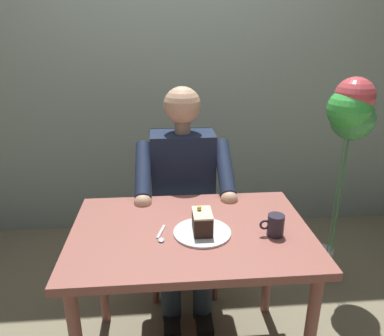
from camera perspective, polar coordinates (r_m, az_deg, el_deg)
The scene contains 9 objects.
cafe_rear_panel at distance 2.83m, azimuth -2.69°, elevation 19.54°, with size 6.40×0.12×3.00m, color #97ADA4.
dining_table at distance 1.68m, azimuth -0.19°, elevation -12.34°, with size 1.05×0.71×0.74m.
chair at distance 2.33m, azimuth -1.52°, elevation -6.48°, with size 0.42×0.42×0.90m.
seated_person at distance 2.10m, azimuth -1.30°, elevation -4.44°, with size 0.53×0.58×1.28m.
dessert_plate at distance 1.60m, azimuth 1.60°, elevation -10.00°, with size 0.25×0.25×0.01m, color white.
cake_slice at distance 1.57m, azimuth 1.61°, elevation -8.37°, with size 0.08×0.12×0.11m.
coffee_cup at distance 1.60m, azimuth 12.84°, elevation -8.63°, with size 0.11×0.07×0.09m.
dessert_spoon at distance 1.58m, azimuth -4.84°, elevation -10.52°, with size 0.04×0.14×0.01m.
balloon_display at distance 2.26m, azimuth 23.31°, elevation 6.44°, with size 0.28×0.27×1.32m.
Camera 1 is at (0.11, 1.40, 1.56)m, focal length 34.22 mm.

